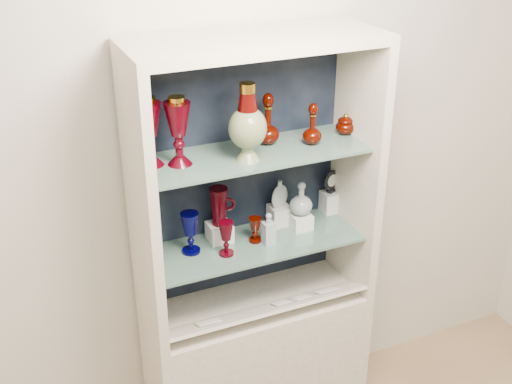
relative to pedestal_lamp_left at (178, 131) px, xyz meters
name	(u,v)px	position (x,y,z in m)	size (l,w,h in m)	color
wall_back	(236,151)	(0.31, 0.19, -0.21)	(3.50, 0.02, 2.80)	beige
cabinet_base	(256,366)	(0.31, -0.03, -1.23)	(1.00, 0.40, 0.75)	#BEB4A0
cabinet_back_panel	(238,169)	(0.31, 0.16, -0.28)	(0.98, 0.02, 1.15)	black
cabinet_side_left	(142,209)	(-0.17, -0.03, -0.28)	(0.04, 0.40, 1.15)	#BEB4A0
cabinet_side_right	(356,167)	(0.79, -0.03, -0.28)	(0.04, 0.40, 1.15)	#BEB4A0
cabinet_top_cap	(256,42)	(0.31, -0.03, 0.31)	(1.00, 0.40, 0.04)	#BEB4A0
shelf_lower	(254,243)	(0.31, -0.01, -0.56)	(0.92, 0.34, 0.01)	slate
shelf_upper	(254,154)	(0.31, -0.01, -0.14)	(0.92, 0.34, 0.01)	slate
label_ledge	(266,309)	(0.31, -0.14, -0.83)	(0.92, 0.18, 0.01)	#BEB4A0
label_card_0	(327,290)	(0.61, -0.14, -0.81)	(0.10, 0.07, 0.00)	white
label_card_1	(208,322)	(0.04, -0.14, -0.81)	(0.10, 0.07, 0.00)	white
label_card_2	(284,302)	(0.39, -0.14, -0.81)	(0.10, 0.07, 0.00)	white
label_card_3	(299,298)	(0.47, -0.14, -0.81)	(0.10, 0.07, 0.00)	white
pedestal_lamp_left	(178,131)	(0.00, 0.00, 0.00)	(0.10, 0.10, 0.27)	#41000A
pedestal_lamp_right	(149,132)	(-0.10, 0.04, 0.00)	(0.10, 0.10, 0.27)	#41000A
enamel_urn	(248,123)	(0.26, -0.07, 0.02)	(0.15, 0.15, 0.31)	#0D4213
ruby_decanter_a	(268,116)	(0.40, 0.05, -0.01)	(0.10, 0.10, 0.24)	#410900
ruby_decanter_b	(313,123)	(0.56, -0.02, -0.04)	(0.08, 0.08, 0.19)	#410900
lidded_bowl	(345,124)	(0.75, 0.02, -0.09)	(0.08, 0.08, 0.09)	#410900
cobalt_goblet	(190,233)	(0.03, 0.02, -0.46)	(0.08, 0.08, 0.18)	#020038
ruby_goblet_tall	(226,238)	(0.16, -0.05, -0.48)	(0.06, 0.06, 0.15)	#41000A
ruby_goblet_small	(255,230)	(0.31, 0.00, -0.50)	(0.06, 0.06, 0.11)	#410900
riser_ruby_pitcher	(220,232)	(0.18, 0.07, -0.52)	(0.10, 0.10, 0.08)	silver
ruby_pitcher	(219,206)	(0.18, 0.07, -0.39)	(0.13, 0.08, 0.17)	#41000A
clear_square_bottle	(269,228)	(0.36, -0.04, -0.48)	(0.05, 0.05, 0.15)	#909FA9
riser_flat_flask	(279,215)	(0.48, 0.09, -0.51)	(0.09, 0.09, 0.09)	silver
flat_flask	(280,193)	(0.48, 0.09, -0.40)	(0.09, 0.04, 0.13)	#AFBCC2
riser_clear_round_decanter	(300,221)	(0.55, 0.02, -0.52)	(0.09, 0.09, 0.07)	silver
clear_round_decanter	(301,199)	(0.55, 0.02, -0.41)	(0.10, 0.10, 0.15)	#909FA9
riser_cameo_medallion	(330,202)	(0.75, 0.11, -0.51)	(0.08, 0.08, 0.10)	silver
cameo_medallion	(331,181)	(0.75, 0.11, -0.40)	(0.10, 0.03, 0.11)	black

